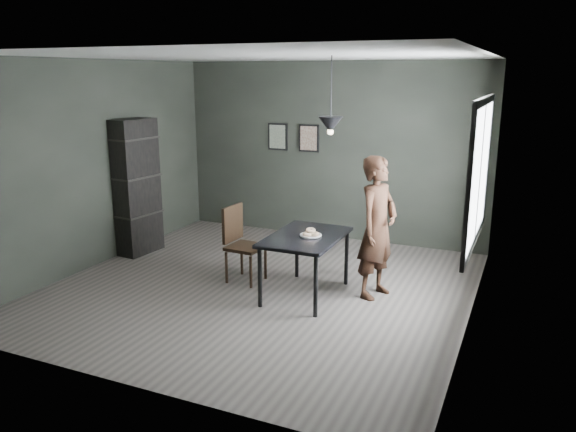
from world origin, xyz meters
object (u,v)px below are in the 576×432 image
at_px(white_plate, 311,236).
at_px(pendant_lamp, 331,125).
at_px(wood_chair, 240,239).
at_px(shelf_unit, 136,187).
at_px(cafe_table, 306,242).
at_px(woman, 377,228).

height_order(white_plate, pendant_lamp, pendant_lamp).
height_order(wood_chair, shelf_unit, shelf_unit).
bearing_deg(wood_chair, pendant_lamp, 2.14).
xyz_separation_m(wood_chair, shelf_unit, (-1.96, 0.43, 0.43)).
xyz_separation_m(cafe_table, pendant_lamp, (0.25, 0.10, 1.38)).
height_order(white_plate, shelf_unit, shelf_unit).
xyz_separation_m(cafe_table, shelf_unit, (-2.92, 0.57, 0.32)).
xyz_separation_m(shelf_unit, pendant_lamp, (3.17, -0.47, 1.06)).
relative_size(wood_chair, pendant_lamp, 1.13).
xyz_separation_m(white_plate, shelf_unit, (-2.99, 0.58, 0.23)).
relative_size(cafe_table, woman, 0.71).
height_order(white_plate, woman, woman).
distance_m(white_plate, pendant_lamp, 1.31).
height_order(cafe_table, shelf_unit, shelf_unit).
bearing_deg(woman, shelf_unit, 103.31).
height_order(shelf_unit, pendant_lamp, pendant_lamp).
height_order(white_plate, wood_chair, wood_chair).
bearing_deg(pendant_lamp, woman, 24.60).
distance_m(woman, pendant_lamp, 1.33).
relative_size(cafe_table, wood_chair, 1.22).
bearing_deg(pendant_lamp, cafe_table, -158.20).
distance_m(woman, wood_chair, 1.77).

